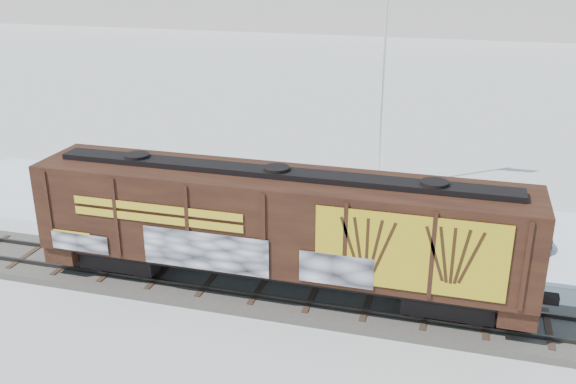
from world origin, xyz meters
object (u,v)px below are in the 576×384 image
(car_silver, at_px, (246,191))
(car_white, at_px, (425,212))
(flagpole, at_px, (383,114))
(car_dark, at_px, (497,227))
(hopper_railcar, at_px, (277,224))

(car_silver, relative_size, car_white, 0.93)
(flagpole, height_order, car_dark, flagpole)
(car_white, xyz_separation_m, car_dark, (3.12, -0.50, -0.16))
(hopper_railcar, height_order, car_silver, hopper_railcar)
(car_white, distance_m, car_dark, 3.17)
(flagpole, distance_m, car_white, 6.42)
(flagpole, distance_m, car_dark, 8.61)
(flagpole, bearing_deg, hopper_railcar, -98.99)
(hopper_railcar, distance_m, car_white, 9.16)
(car_silver, height_order, car_white, car_white)
(car_white, bearing_deg, flagpole, 53.89)
(flagpole, bearing_deg, car_dark, -42.32)
(flagpole, bearing_deg, car_silver, -143.30)
(hopper_railcar, relative_size, car_silver, 3.77)
(flagpole, height_order, car_white, flagpole)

